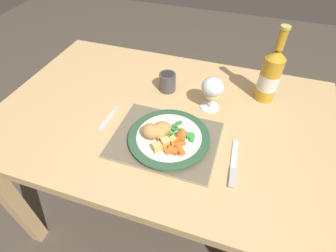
# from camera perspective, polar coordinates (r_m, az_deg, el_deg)

# --- Properties ---
(ground_plane) EXTENTS (6.00, 6.00, 0.00)m
(ground_plane) POSITION_cam_1_polar(r_m,az_deg,el_deg) (1.60, -0.51, -17.33)
(ground_plane) COLOR #4C4238
(dining_table) EXTENTS (1.29, 0.84, 0.74)m
(dining_table) POSITION_cam_1_polar(r_m,az_deg,el_deg) (1.07, -0.73, -0.94)
(dining_table) COLOR tan
(dining_table) RESTS_ON ground
(placemat) EXTENTS (0.36, 0.28, 0.01)m
(placemat) POSITION_cam_1_polar(r_m,az_deg,el_deg) (0.90, -0.60, -2.92)
(placemat) COLOR gray
(placemat) RESTS_ON dining_table
(dinner_plate) EXTENTS (0.28, 0.28, 0.02)m
(dinner_plate) POSITION_cam_1_polar(r_m,az_deg,el_deg) (0.89, 0.22, -2.61)
(dinner_plate) COLOR white
(dinner_plate) RESTS_ON placemat
(breaded_croquettes) EXTENTS (0.11, 0.10, 0.05)m
(breaded_croquettes) POSITION_cam_1_polar(r_m,az_deg,el_deg) (0.87, -2.49, -1.05)
(breaded_croquettes) COLOR tan
(breaded_croquettes) RESTS_ON dinner_plate
(green_beans_pile) EXTENTS (0.10, 0.10, 0.02)m
(green_beans_pile) POSITION_cam_1_polar(r_m,az_deg,el_deg) (0.88, 2.72, -1.46)
(green_beans_pile) COLOR #338438
(green_beans_pile) RESTS_ON dinner_plate
(glazed_carrots) EXTENTS (0.09, 0.11, 0.02)m
(glazed_carrots) POSITION_cam_1_polar(r_m,az_deg,el_deg) (0.85, 1.93, -3.86)
(glazed_carrots) COLOR orange
(glazed_carrots) RESTS_ON dinner_plate
(fork) EXTENTS (0.02, 0.13, 0.01)m
(fork) POSITION_cam_1_polar(r_m,az_deg,el_deg) (1.00, -12.95, 1.46)
(fork) COLOR silver
(fork) RESTS_ON dining_table
(table_knife) EXTENTS (0.03, 0.19, 0.01)m
(table_knife) POSITION_cam_1_polar(r_m,az_deg,el_deg) (0.86, 13.99, -8.60)
(table_knife) COLOR silver
(table_knife) RESTS_ON dining_table
(wine_glass) EXTENTS (0.08, 0.08, 0.13)m
(wine_glass) POSITION_cam_1_polar(r_m,az_deg,el_deg) (0.99, 9.66, 8.05)
(wine_glass) COLOR silver
(wine_glass) RESTS_ON dining_table
(bottle) EXTENTS (0.08, 0.08, 0.30)m
(bottle) POSITION_cam_1_polar(r_m,az_deg,el_deg) (1.09, 21.36, 10.29)
(bottle) COLOR gold
(bottle) RESTS_ON dining_table
(roast_potatoes) EXTENTS (0.07, 0.08, 0.03)m
(roast_potatoes) POSITION_cam_1_polar(r_m,az_deg,el_deg) (0.85, -0.95, -3.72)
(roast_potatoes) COLOR #DBB256
(roast_potatoes) RESTS_ON dinner_plate
(drinking_cup) EXTENTS (0.07, 0.07, 0.08)m
(drinking_cup) POSITION_cam_1_polar(r_m,az_deg,el_deg) (1.10, -0.12, 9.64)
(drinking_cup) COLOR #4C4747
(drinking_cup) RESTS_ON dining_table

